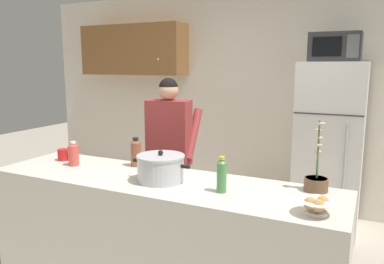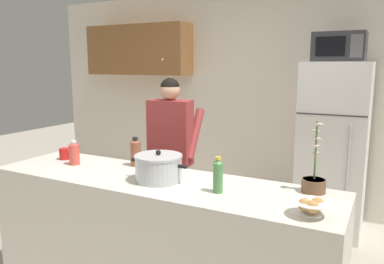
{
  "view_description": "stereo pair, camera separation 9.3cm",
  "coord_description": "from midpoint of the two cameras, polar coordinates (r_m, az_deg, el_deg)",
  "views": [
    {
      "loc": [
        1.33,
        -2.2,
        1.71
      ],
      "look_at": [
        0.0,
        0.55,
        1.17
      ],
      "focal_mm": 35.44,
      "sensor_mm": 36.0,
      "label": 1
    },
    {
      "loc": [
        1.42,
        -2.16,
        1.71
      ],
      "look_at": [
        0.0,
        0.55,
        1.17
      ],
      "focal_mm": 35.44,
      "sensor_mm": 36.0,
      "label": 2
    }
  ],
  "objects": [
    {
      "name": "back_wall_unit",
      "position": [
        4.74,
        7.73,
        6.07
      ],
      "size": [
        6.0,
        0.48,
        2.6
      ],
      "color": "silver",
      "rests_on": "ground"
    },
    {
      "name": "kitchen_island",
      "position": [
        2.86,
        -4.34,
        -15.9
      ],
      "size": [
        2.56,
        0.68,
        0.92
      ],
      "primitive_type": "cube",
      "color": "silver",
      "rests_on": "ground"
    },
    {
      "name": "refrigerator",
      "position": [
        4.14,
        21.05,
        -2.35
      ],
      "size": [
        0.64,
        0.68,
        1.74
      ],
      "color": "white",
      "rests_on": "ground"
    },
    {
      "name": "microwave",
      "position": [
        4.03,
        21.94,
        11.78
      ],
      "size": [
        0.48,
        0.37,
        0.28
      ],
      "color": "#2D2D30",
      "rests_on": "refrigerator"
    },
    {
      "name": "person_near_pot",
      "position": [
        3.6,
        -2.45,
        -1.53
      ],
      "size": [
        0.52,
        0.45,
        1.6
      ],
      "color": "black",
      "rests_on": "ground"
    },
    {
      "name": "cooking_pot",
      "position": [
        2.63,
        -4.04,
        -5.4
      ],
      "size": [
        0.44,
        0.33,
        0.22
      ],
      "color": "silver",
      "rests_on": "kitchen_island"
    },
    {
      "name": "coffee_mug",
      "position": [
        3.38,
        -17.82,
        -3.15
      ],
      "size": [
        0.13,
        0.09,
        0.1
      ],
      "color": "red",
      "rests_on": "kitchen_island"
    },
    {
      "name": "bread_bowl",
      "position": [
        2.15,
        18.75,
        -10.66
      ],
      "size": [
        0.21,
        0.21,
        0.1
      ],
      "color": "white",
      "rests_on": "kitchen_island"
    },
    {
      "name": "bottle_near_edge",
      "position": [
        2.39,
        5.05,
        -6.49
      ],
      "size": [
        0.06,
        0.06,
        0.23
      ],
      "color": "#4C8C4C",
      "rests_on": "kitchen_island"
    },
    {
      "name": "bottle_mid_counter",
      "position": [
        3.17,
        -16.51,
        -3.03
      ],
      "size": [
        0.08,
        0.08,
        0.2
      ],
      "color": "#D84C3F",
      "rests_on": "kitchen_island"
    },
    {
      "name": "bottle_far_corner",
      "position": [
        3.03,
        -7.62,
        -2.98
      ],
      "size": [
        0.08,
        0.08,
        0.23
      ],
      "color": "brown",
      "rests_on": "kitchen_island"
    },
    {
      "name": "potted_orchid",
      "position": [
        2.53,
        18.88,
        -7.09
      ],
      "size": [
        0.15,
        0.15,
        0.46
      ],
      "color": "brown",
      "rests_on": "kitchen_island"
    }
  ]
}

